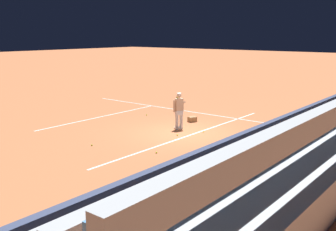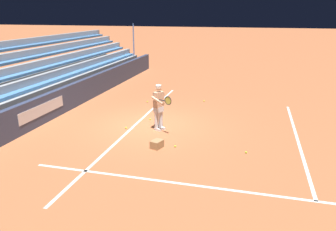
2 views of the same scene
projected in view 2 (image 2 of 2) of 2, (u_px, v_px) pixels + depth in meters
ground_plane at (148, 125)px, 12.81m from camera, size 160.00×160.00×0.00m
court_baseline_white at (136, 124)px, 12.93m from camera, size 12.00×0.10×0.01m
court_sideline_white at (251, 193)px, 8.06m from camera, size 0.10×12.00×0.01m
court_service_line_white at (297, 138)px, 11.48m from camera, size 8.22×0.10×0.01m
back_wall_sponsor_board at (53, 104)px, 13.64m from camera, size 24.98×0.25×1.10m
bleacher_stand at (8, 96)px, 14.13m from camera, size 23.73×3.20×3.40m
tennis_player at (159, 107)px, 12.06m from camera, size 0.91×0.88×1.71m
ball_box_cardboard at (157, 144)px, 10.66m from camera, size 0.48×0.41×0.26m
tennis_ball_near_player at (204, 101)px, 16.13m from camera, size 0.07×0.07×0.07m
tennis_ball_on_baseline at (126, 128)px, 12.43m from camera, size 0.07×0.07×0.07m
tennis_ball_far_right at (246, 152)px, 10.28m from camera, size 0.07×0.07×0.07m
tennis_ball_toward_net at (147, 102)px, 15.99m from camera, size 0.07×0.07×0.07m
tennis_ball_stray_back at (150, 119)px, 13.41m from camera, size 0.07×0.07×0.07m
tennis_ball_midcourt at (175, 146)px, 10.74m from camera, size 0.07×0.07×0.07m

